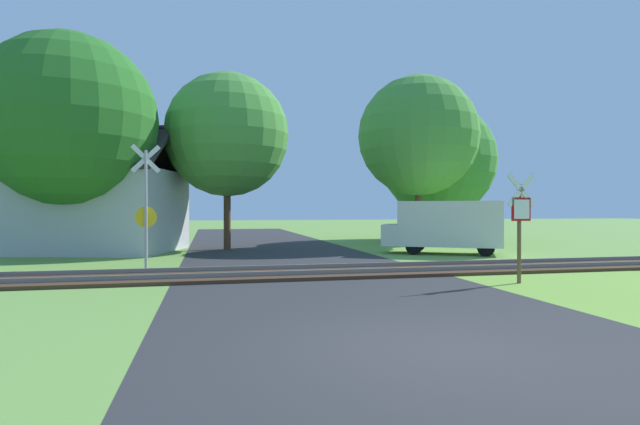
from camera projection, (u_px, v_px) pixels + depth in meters
The scene contains 11 objects.
ground_plane at pixel (432, 352), 6.65m from camera, with size 160.00×160.00×0.00m, color #6B9942.
road_asphalt at pixel (381, 319), 8.60m from camera, with size 7.68×80.00×0.01m, color #2D2D30.
rail_track at pixel (311, 273), 14.48m from camera, with size 60.00×2.60×0.22m.
stop_sign_near at pixel (520, 218), 12.74m from camera, with size 0.87×0.19×2.83m.
crossing_sign_far at pixel (146, 203), 15.20m from camera, with size 0.87×0.19×3.89m.
house at pixel (95, 208), 22.40m from camera, with size 8.48×7.54×5.64m.
tree_far at pixel (438, 160), 30.69m from camera, with size 7.04×7.04×8.46m.
tree_left at pixel (69, 120), 20.07m from camera, with size 6.96×6.96×8.98m.
tree_right at pixel (418, 136), 26.18m from camera, with size 6.29×6.29×8.90m.
tree_center at pixel (227, 135), 23.49m from camera, with size 5.81×5.81×8.32m.
mail_truck at pixel (446, 225), 21.19m from camera, with size 5.18×4.00×2.24m.
Camera 1 is at (-2.91, -6.15, 1.91)m, focal length 28.00 mm.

